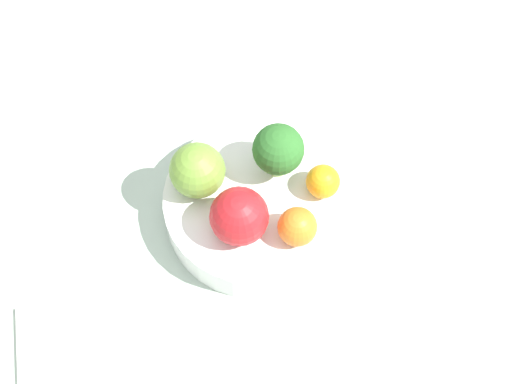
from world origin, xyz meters
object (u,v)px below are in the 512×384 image
(napkin, at_px, (87,367))
(apple_red, at_px, (198,170))
(broccoli, at_px, (278,150))
(orange_front, at_px, (297,227))
(bowl, at_px, (256,206))
(orange_back, at_px, (323,181))
(apple_green, at_px, (239,216))

(napkin, bearing_deg, apple_red, -106.17)
(apple_red, bearing_deg, broccoli, -154.60)
(apple_red, relative_size, orange_front, 1.45)
(bowl, xyz_separation_m, orange_back, (-0.06, -0.02, 0.04))
(bowl, distance_m, apple_red, 0.08)
(broccoli, distance_m, orange_front, 0.08)
(napkin, bearing_deg, broccoli, -119.37)
(orange_front, relative_size, orange_back, 1.13)
(orange_front, bearing_deg, bowl, -33.50)
(broccoli, xyz_separation_m, napkin, (0.13, 0.24, -0.08))
(orange_back, bearing_deg, apple_red, 10.69)
(apple_red, xyz_separation_m, orange_front, (-0.11, 0.03, -0.01))
(bowl, xyz_separation_m, orange_front, (-0.05, 0.03, 0.04))
(orange_front, distance_m, napkin, 0.25)
(bowl, xyz_separation_m, apple_red, (0.06, -0.00, 0.05))
(broccoli, xyz_separation_m, apple_red, (0.08, 0.04, -0.01))
(apple_red, bearing_deg, bowl, 179.44)
(broccoli, xyz_separation_m, apple_green, (0.02, 0.08, -0.01))
(apple_green, height_order, orange_back, apple_green)
(broccoli, height_order, orange_back, broccoli)
(bowl, distance_m, broccoli, 0.07)
(napkin, bearing_deg, apple_green, -125.01)
(bowl, bearing_deg, orange_back, -159.33)
(bowl, distance_m, orange_front, 0.07)
(apple_green, relative_size, napkin, 0.32)
(broccoli, bearing_deg, apple_green, 74.67)
(orange_front, bearing_deg, orange_back, -104.07)
(broccoli, distance_m, apple_green, 0.08)
(napkin, bearing_deg, bowl, -120.71)
(bowl, bearing_deg, napkin, 59.29)
(bowl, relative_size, apple_green, 3.29)
(bowl, height_order, broccoli, broccoli)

